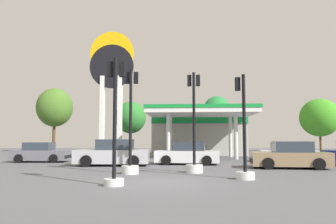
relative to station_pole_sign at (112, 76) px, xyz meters
name	(u,v)px	position (x,y,z in m)	size (l,w,h in m)	color
ground_plane	(160,182)	(6.22, -17.95, -7.74)	(90.00, 90.00, 0.00)	#56565B
gas_station	(199,133)	(8.52, 3.10, -5.47)	(9.53, 11.78, 4.44)	#ADA89E
station_pole_sign	(112,76)	(0.00, 0.00, 0.00)	(4.30, 0.56, 12.14)	white
car_1	(113,154)	(2.64, -10.39, -7.00)	(4.67, 2.29, 1.64)	black
car_2	(188,154)	(7.32, -9.15, -7.07)	(4.31, 2.22, 1.49)	black
car_3	(41,153)	(-3.30, -7.59, -7.10)	(4.03, 1.97, 1.41)	black
car_4	(287,153)	(14.57, -6.43, -7.10)	(4.07, 2.04, 1.42)	black
car_5	(290,156)	(13.10, -11.69, -7.05)	(4.40, 2.25, 1.52)	black
traffic_signal_0	(115,135)	(4.64, -18.88, -5.93)	(0.72, 0.72, 4.63)	silver
traffic_signal_1	(130,143)	(4.54, -15.02, -6.27)	(0.81, 0.81, 5.05)	silver
traffic_signal_2	(194,144)	(7.61, -14.32, -6.34)	(0.84, 0.84, 5.01)	silver
traffic_signal_3	(244,150)	(9.62, -16.81, -6.55)	(0.77, 0.77, 4.39)	silver
tree_0	(55,108)	(-9.53, 9.45, -2.10)	(4.50, 4.50, 8.12)	brown
tree_1	(131,118)	(0.18, 9.90, -3.39)	(3.87, 3.87, 6.39)	brown
tree_2	(217,111)	(10.80, 7.40, -2.81)	(3.13, 3.13, 6.68)	brown
tree_3	(320,118)	(23.71, 10.23, -3.45)	(4.76, 4.76, 6.64)	brown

